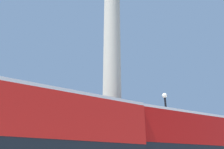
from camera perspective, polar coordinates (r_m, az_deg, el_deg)
The scene contains 2 objects.
monument_column at distance 17.49m, azimuth 0.00°, elevation -8.45°, with size 5.15×5.15×21.49m.
street_lamp at distance 16.02m, azimuth 14.62°, elevation -16.12°, with size 0.37×0.37×6.75m.
Camera 1 is at (-8.75, -14.57, 1.95)m, focal length 35.00 mm.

